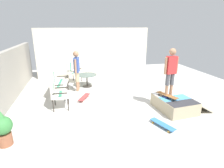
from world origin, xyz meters
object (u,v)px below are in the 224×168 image
object	(u,v)px
patio_chair_near_house	(72,70)
skateboard_on_ramp	(167,95)
skate_ramp	(175,104)
skateboard_spare	(162,124)
person_skater	(171,70)
patio_bench	(57,81)
person_watching	(77,69)
patio_table	(87,78)
potted_plant	(3,128)
patio_chair_by_wall	(57,91)
skateboard_by_bench	(84,97)

from	to	relation	value
patio_chair_near_house	skateboard_on_ramp	world-z (taller)	patio_chair_near_house
skate_ramp	skateboard_spare	xyz separation A→B (m)	(-0.93, 0.93, -0.13)
person_skater	patio_chair_near_house	bearing A→B (deg)	38.83
skate_ramp	patio_bench	size ratio (longest dim) A/B	1.31
person_skater	skateboard_on_ramp	xyz separation A→B (m)	(-0.05, 0.07, -0.85)
skate_ramp	person_watching	size ratio (longest dim) A/B	0.98
skate_ramp	skateboard_on_ramp	world-z (taller)	skateboard_on_ramp
patio_bench	skateboard_on_ramp	bearing A→B (deg)	-120.29
patio_table	potted_plant	size ratio (longest dim) A/B	0.98
person_skater	skateboard_on_ramp	world-z (taller)	person_skater
patio_bench	person_skater	bearing A→B (deg)	-119.25
skate_ramp	patio_chair_near_house	world-z (taller)	patio_chair_near_house
person_skater	skateboard_on_ramp	bearing A→B (deg)	122.13
patio_chair_near_house	person_watching	distance (m)	1.52
person_skater	patio_table	bearing A→B (deg)	39.42
patio_bench	skateboard_on_ramp	distance (m)	4.21
person_skater	skateboard_on_ramp	distance (m)	0.85
skate_ramp	skateboard_spare	size ratio (longest dim) A/B	2.08
person_watching	patio_chair_near_house	bearing A→B (deg)	7.16
patio_bench	patio_chair_by_wall	distance (m)	1.22
patio_chair_by_wall	potted_plant	world-z (taller)	patio_chair_by_wall
skate_ramp	skateboard_spare	distance (m)	1.32
skateboard_spare	skateboard_on_ramp	world-z (taller)	skateboard_on_ramp
patio_chair_by_wall	person_skater	bearing A→B (deg)	-103.37
skate_ramp	patio_bench	distance (m)	4.50
patio_chair_near_house	skateboard_on_ramp	distance (m)	4.89
patio_table	potted_plant	bearing A→B (deg)	149.50
patio_bench	skateboard_spare	xyz separation A→B (m)	(-3.11, -2.99, -0.53)
patio_chair_near_house	skateboard_by_bench	distance (m)	2.44
patio_chair_by_wall	person_watching	xyz separation A→B (m)	(1.49, -0.74, 0.41)
skateboard_spare	person_watching	bearing A→B (deg)	32.59
patio_chair_by_wall	patio_table	bearing A→B (deg)	-29.48
skateboard_by_bench	potted_plant	xyz separation A→B (m)	(-2.39, 2.04, 0.38)
skate_ramp	person_watching	xyz separation A→B (m)	(2.46, 3.10, 0.80)
patio_chair_by_wall	potted_plant	size ratio (longest dim) A/B	1.11
skate_ramp	person_skater	bearing A→B (deg)	62.71
patio_table	skateboard_by_bench	size ratio (longest dim) A/B	1.12
skateboard_by_bench	patio_chair_by_wall	bearing A→B (deg)	122.80
person_watching	potted_plant	world-z (taller)	person_watching
patio_bench	skateboard_by_bench	size ratio (longest dim) A/B	1.61
patio_chair_near_house	patio_table	distance (m)	1.07
patio_table	skate_ramp	bearing A→B (deg)	-139.24
patio_chair_near_house	potted_plant	distance (m)	5.02
skate_ramp	potted_plant	world-z (taller)	potted_plant
person_skater	skateboard_by_bench	size ratio (longest dim) A/B	2.01
patio_table	person_skater	world-z (taller)	person_skater
skate_ramp	patio_bench	world-z (taller)	patio_bench
person_skater	patio_bench	bearing A→B (deg)	60.75
patio_chair_near_house	patio_table	bearing A→B (deg)	-143.33
patio_bench	skateboard_by_bench	world-z (taller)	patio_bench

